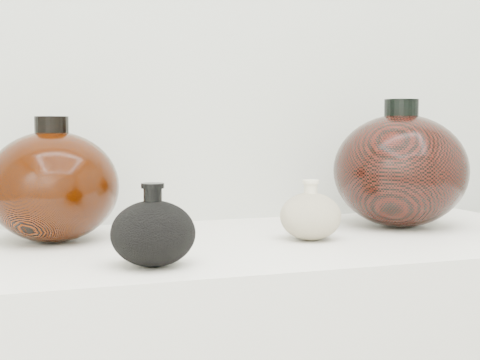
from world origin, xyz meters
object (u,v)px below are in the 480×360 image
object	(u,v)px
cream_gourd_vase	(310,216)
black_gourd_vase	(153,233)
left_round_pot	(53,186)
right_round_pot	(400,170)

from	to	relation	value
cream_gourd_vase	black_gourd_vase	bearing A→B (deg)	-156.82
black_gourd_vase	left_round_pot	xyz separation A→B (m)	(-0.12, 0.24, 0.05)
cream_gourd_vase	right_round_pot	distance (m)	0.24
left_round_pot	right_round_pot	bearing A→B (deg)	-3.42
right_round_pot	black_gourd_vase	bearing A→B (deg)	-158.11
cream_gourd_vase	right_round_pot	xyz separation A→B (m)	(0.22, 0.08, 0.07)
left_round_pot	right_round_pot	size ratio (longest dim) A/B	1.03
left_round_pot	black_gourd_vase	bearing A→B (deg)	-64.16
black_gourd_vase	cream_gourd_vase	bearing A→B (deg)	23.18
black_gourd_vase	right_round_pot	distance (m)	0.55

